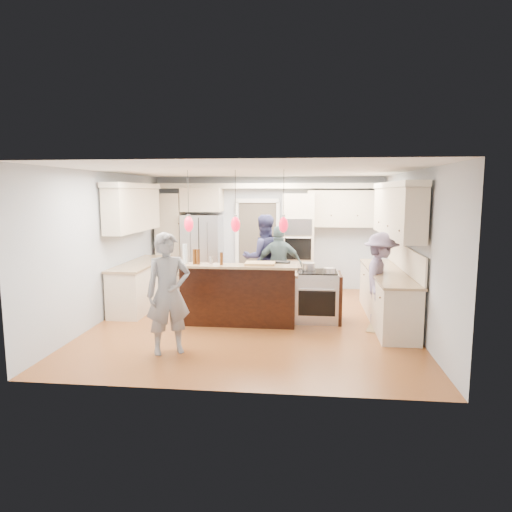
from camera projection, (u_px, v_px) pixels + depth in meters
The scene contains 23 objects.
ground_plane at pixel (254, 321), 8.34m from camera, with size 6.00×6.00×0.00m, color #9D562B.
room_shell at pixel (254, 221), 8.08m from camera, with size 5.54×6.04×2.72m.
refrigerator at pixel (202, 252), 10.98m from camera, with size 0.90×0.70×1.80m, color #B7B7BC.
oven_column at pixel (298, 243), 10.72m from camera, with size 0.72×0.69×2.30m.
back_upper_cabinets at pixel (236, 220), 10.90m from camera, with size 5.30×0.61×2.54m.
right_counter_run at pixel (390, 264), 8.22m from camera, with size 0.64×3.10×2.51m.
left_cabinets at pixel (139, 256), 9.24m from camera, with size 0.64×2.30×2.51m.
kitchen_island at pixel (241, 294), 8.37m from camera, with size 2.10×1.46×1.12m.
island_range at pixel (318, 296), 8.29m from camera, with size 0.82×0.71×0.92m.
pendant_lights at pixel (236, 224), 7.61m from camera, with size 1.75×0.15×1.03m.
person_bar_end at pixel (168, 294), 6.57m from camera, with size 0.64×0.42×1.77m, color gray.
person_far_left at pixel (263, 258), 9.78m from camera, with size 0.90×0.70×1.86m, color navy.
person_far_right at pixel (279, 265), 9.48m from camera, with size 0.97×0.40×1.65m, color #496267.
person_range_side at pixel (380, 278), 8.08m from camera, with size 1.06×0.61×1.64m, color gray.
floor_rug at pixel (389, 326), 7.99m from camera, with size 0.67×0.99×0.01m, color #9C7F55.
water_bottle at pixel (185, 254), 7.77m from camera, with size 0.08×0.08×0.34m, color silver.
beer_bottle_a at pixel (195, 257), 7.74m from camera, with size 0.06×0.06×0.26m, color #4D280D.
beer_bottle_b at pixel (198, 257), 7.72m from camera, with size 0.07×0.07×0.26m, color #4D280D.
beer_bottle_c at pixel (221, 259), 7.67m from camera, with size 0.05×0.05×0.21m, color #4D280D.
drink_can at pixel (211, 260), 7.76m from camera, with size 0.06×0.06×0.12m, color #B7B7BC.
cutting_board at pixel (260, 263), 7.70m from camera, with size 0.50×0.35×0.04m, color tan.
pot_large at pixel (309, 266), 8.34m from camera, with size 0.23×0.23×0.13m, color #B7B7BC.
pot_small at pixel (329, 270), 8.01m from camera, with size 0.19×0.19×0.10m, color #B7B7BC.
Camera 1 is at (0.91, -8.04, 2.34)m, focal length 32.00 mm.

